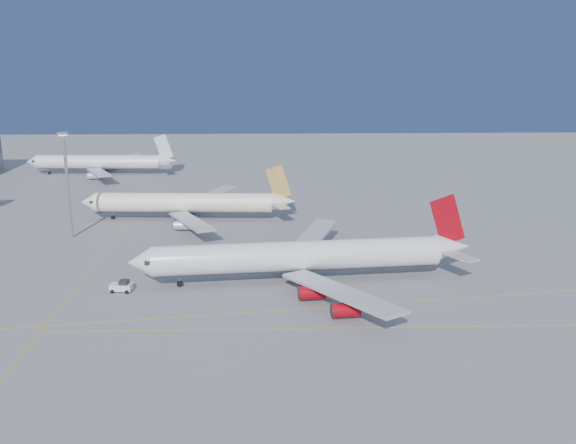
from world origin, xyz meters
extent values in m
plane|color=slate|center=(0.00, 0.00, 0.00)|extent=(500.00, 500.00, 0.00)
cube|color=#CF9F0B|center=(5.00, -14.00, 0.01)|extent=(90.00, 0.18, 0.02)
cube|color=#CF9F0B|center=(0.00, -6.00, 0.01)|extent=(118.86, 16.88, 0.02)
cube|color=#CF9F0B|center=(-40.00, 30.00, 0.01)|extent=(0.18, 140.00, 0.02)
cylinder|color=white|center=(2.56, 8.59, 5.21)|extent=(56.39, 11.32, 5.81)
cone|color=white|center=(-27.54, 5.60, 5.21)|extent=(5.06, 6.23, 5.81)
cone|color=white|center=(33.95, 11.71, 5.81)|extent=(7.52, 6.18, 5.52)
cube|color=black|center=(-25.65, 5.79, 5.81)|extent=(2.14, 5.65, 0.70)
cube|color=#B7B7BC|center=(9.22, -7.09, 3.61)|extent=(19.64, 27.43, 0.55)
cube|color=#B7B7BC|center=(6.01, 25.28, 3.61)|extent=(14.93, 29.03, 0.55)
cube|color=#990610|center=(32.46, 11.56, 11.42)|extent=(7.71, 1.21, 10.60)
cylinder|color=gray|center=(-20.33, 6.32, 1.70)|extent=(0.24, 0.24, 2.30)
cylinder|color=black|center=(-20.33, 6.32, 0.55)|extent=(1.17, 0.81, 1.10)
cylinder|color=gray|center=(3.96, 4.60, 1.70)|extent=(0.32, 0.32, 2.30)
cylinder|color=black|center=(3.96, 4.60, 0.55)|extent=(1.19, 1.01, 1.10)
cylinder|color=gray|center=(3.15, 12.78, 1.70)|extent=(0.32, 0.32, 2.30)
cylinder|color=black|center=(3.15, 12.78, 0.55)|extent=(1.19, 1.01, 1.10)
cylinder|color=#990610|center=(4.67, -2.29, 1.73)|extent=(5.03, 2.97, 2.50)
cylinder|color=#990610|center=(9.76, -10.54, 1.73)|extent=(5.03, 2.97, 2.50)
cylinder|color=#990610|center=(2.49, 19.67, 1.73)|extent=(5.03, 2.97, 2.50)
cylinder|color=#990610|center=(5.86, 28.77, 1.73)|extent=(5.03, 2.97, 2.50)
cylinder|color=white|center=(-25.83, 58.01, 4.70)|extent=(47.65, 7.65, 5.20)
cone|color=white|center=(-51.53, 59.34, 4.70)|extent=(4.37, 5.41, 5.20)
cone|color=white|center=(1.05, 56.62, 5.25)|extent=(6.63, 5.26, 4.94)
cube|color=black|center=(-49.79, 59.25, 5.25)|extent=(1.71, 5.01, 0.64)
cube|color=#B7B7BC|center=(-22.17, 43.47, 3.27)|extent=(14.32, 25.35, 0.50)
cube|color=#B7B7BC|center=(-20.69, 72.10, 3.27)|extent=(16.48, 24.63, 0.50)
cube|color=#DA9151|center=(-0.32, 56.69, 10.33)|extent=(7.03, 0.77, 9.65)
cylinder|color=gray|center=(-45.26, 59.02, 1.55)|extent=(0.22, 0.22, 2.10)
cylinder|color=black|center=(-45.26, 59.02, 0.50)|extent=(1.04, 0.69, 1.00)
cylinder|color=gray|center=(-25.11, 54.28, 1.55)|extent=(0.29, 0.29, 2.10)
cylinder|color=black|center=(-25.11, 54.28, 0.50)|extent=(1.04, 0.87, 1.00)
cylinder|color=gray|center=(-24.73, 61.66, 1.55)|extent=(0.29, 0.29, 2.10)
cylinder|color=black|center=(-24.73, 61.66, 0.50)|extent=(1.04, 0.87, 1.00)
cylinder|color=#B7B7BC|center=(-24.65, 46.16, 1.56)|extent=(4.49, 2.50, 2.28)
cylinder|color=#B7B7BC|center=(-23.43, 69.68, 1.56)|extent=(4.49, 2.50, 2.28)
cylinder|color=white|center=(-65.88, 126.67, 4.63)|extent=(45.60, 7.01, 5.09)
cone|color=white|center=(-90.57, 127.72, 4.63)|extent=(4.30, 5.26, 5.09)
cone|color=white|center=(-40.01, 125.57, 5.18)|extent=(6.56, 5.10, 4.83)
cube|color=black|center=(-88.85, 127.65, 5.18)|extent=(1.66, 4.89, 0.64)
cube|color=#B7B7BC|center=(-62.30, 112.71, 3.23)|extent=(14.10, 24.36, 0.50)
cube|color=#B7B7BC|center=(-61.13, 140.28, 3.23)|extent=(15.79, 23.80, 0.50)
cube|color=silver|center=(-41.37, 125.63, 10.22)|extent=(7.00, 0.70, 9.61)
cylinder|color=gray|center=(-84.49, 127.46, 1.54)|extent=(0.22, 0.22, 2.09)
cylinder|color=black|center=(-84.49, 127.46, 0.50)|extent=(1.03, 0.68, 1.00)
cylinder|color=gray|center=(-65.13, 123.00, 1.54)|extent=(0.29, 0.29, 2.09)
cylinder|color=black|center=(-65.13, 123.00, 0.50)|extent=(1.03, 0.86, 1.00)
cylinder|color=gray|center=(-64.82, 130.26, 1.54)|extent=(0.29, 0.29, 2.09)
cylinder|color=black|center=(-64.82, 130.26, 0.50)|extent=(1.03, 0.86, 1.00)
cylinder|color=#B7B7BC|center=(-64.75, 115.27, 1.53)|extent=(4.45, 2.45, 2.27)
cylinder|color=#B7B7BC|center=(-63.79, 137.93, 1.53)|extent=(4.45, 2.45, 2.27)
cube|color=white|center=(-30.96, 3.97, 0.91)|extent=(4.26, 2.52, 1.21)
cube|color=black|center=(-30.36, 3.89, 1.82)|extent=(1.82, 1.91, 0.91)
cylinder|color=black|center=(-32.50, 3.10, 0.35)|extent=(0.75, 0.44, 0.71)
cylinder|color=black|center=(-32.23, 5.20, 0.35)|extent=(0.75, 0.44, 0.71)
cylinder|color=black|center=(-29.70, 2.73, 0.35)|extent=(0.75, 0.44, 0.71)
cylinder|color=black|center=(-29.43, 4.84, 0.35)|extent=(0.75, 0.44, 0.71)
cylinder|color=gray|center=(-51.08, 41.50, 12.59)|extent=(0.71, 0.71, 25.18)
cube|color=gray|center=(-51.08, 41.50, 25.38)|extent=(2.22, 2.22, 0.50)
cube|color=white|center=(-51.08, 41.50, 24.98)|extent=(1.61, 1.61, 0.25)
camera|label=1|loc=(-3.22, -110.55, 43.40)|focal=40.00mm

